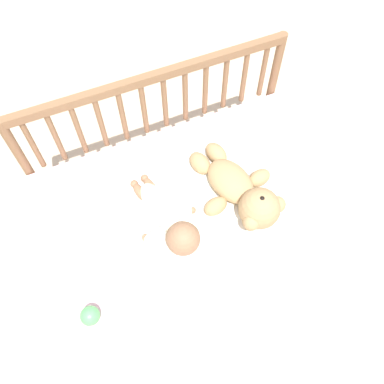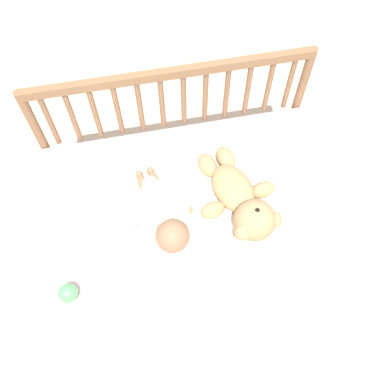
# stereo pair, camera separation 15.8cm
# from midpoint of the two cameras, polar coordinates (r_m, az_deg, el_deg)

# --- Properties ---
(ground_plane) EXTENTS (12.00, 12.00, 0.00)m
(ground_plane) POSITION_cam_midpoint_polar(r_m,az_deg,el_deg) (2.07, -2.23, -7.61)
(ground_plane) COLOR #C6B293
(crib_mattress) EXTENTS (1.13, 0.71, 0.48)m
(crib_mattress) POSITION_cam_midpoint_polar(r_m,az_deg,el_deg) (1.85, -2.48, -4.79)
(crib_mattress) COLOR #EDB7C6
(crib_mattress) RESTS_ON ground_plane
(crib_rail) EXTENTS (1.13, 0.04, 0.78)m
(crib_rail) POSITION_cam_midpoint_polar(r_m,az_deg,el_deg) (1.78, -7.48, 9.99)
(crib_rail) COLOR brown
(crib_rail) RESTS_ON ground_plane
(blanket) EXTENTS (0.80, 0.54, 0.01)m
(blanket) POSITION_cam_midpoint_polar(r_m,az_deg,el_deg) (1.63, -1.73, -1.03)
(blanket) COLOR white
(blanket) RESTS_ON crib_mattress
(teddy_bear) EXTENTS (0.31, 0.44, 0.16)m
(teddy_bear) POSITION_cam_midpoint_polar(r_m,az_deg,el_deg) (1.58, 3.87, -0.24)
(teddy_bear) COLOR tan
(teddy_bear) RESTS_ON crib_mattress
(baby) EXTENTS (0.23, 0.39, 0.12)m
(baby) POSITION_cam_midpoint_polar(r_m,az_deg,el_deg) (1.55, -6.05, -3.92)
(baby) COLOR #EAEACC
(baby) RESTS_ON crib_mattress
(toy_ball) EXTENTS (0.07, 0.07, 0.07)m
(toy_ball) POSITION_cam_midpoint_polar(r_m,az_deg,el_deg) (1.50, -16.52, -15.83)
(toy_ball) COLOR #59BF66
(toy_ball) RESTS_ON crib_mattress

